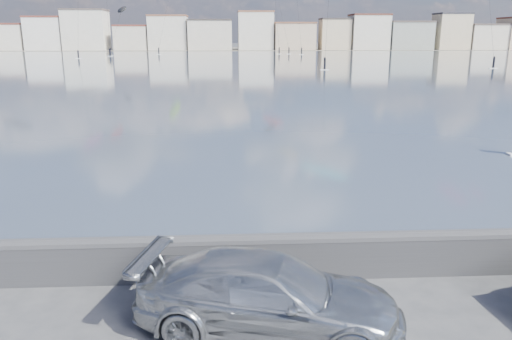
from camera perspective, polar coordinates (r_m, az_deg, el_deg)
The scene contains 6 objects.
bay_water at distance 99.23m, azimuth -3.46°, elevation 12.03°, with size 500.00×177.00×0.00m, color #3C4D5E.
far_shore_strip at distance 207.65m, azimuth -3.38°, elevation 13.64°, with size 500.00×60.00×0.00m, color #4C473D.
seawall at distance 11.33m, azimuth -4.76°, elevation -9.73°, with size 400.00×0.36×1.08m.
far_buildings at distance 193.58m, azimuth -3.01°, elevation 15.32°, with size 240.79×13.26×14.60m.
car_silver at distance 9.45m, azimuth 1.48°, elevation -14.16°, with size 2.00×4.93×1.43m, color #ABAEB2.
kitesurfer_5 at distance 148.53m, azimuth -15.09°, elevation 17.25°, with size 4.38×16.80×13.93m.
Camera 1 is at (0.36, -7.58, 5.34)m, focal length 35.00 mm.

